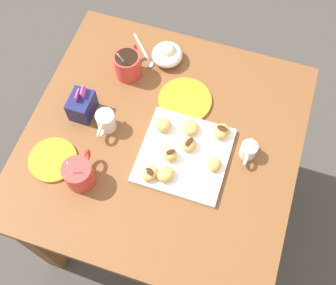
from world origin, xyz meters
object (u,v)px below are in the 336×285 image
saucer_orange_left (185,100)px  beignet_3 (190,127)px  sugar_caddy (82,105)px  beignet_7 (163,125)px  beignet_5 (189,144)px  chocolate_sauce_pitcher (248,150)px  beignet_2 (150,174)px  ice_cream_bowl (167,54)px  beignet_1 (221,131)px  coffee_mug_red_right (128,64)px  saucer_orange_right (53,160)px  coffee_mug_red_left (79,173)px  beignet_0 (214,164)px  pastry_plate_square (184,155)px  beignet_4 (170,155)px  beignet_6 (166,174)px  cream_pitcher_white (106,121)px  dining_table (162,157)px

saucer_orange_left → beignet_3: beignet_3 is taller
sugar_caddy → beignet_7: sugar_caddy is taller
sugar_caddy → beignet_5: size_ratio=2.09×
chocolate_sauce_pitcher → beignet_3: 0.19m
chocolate_sauce_pitcher → beignet_2: size_ratio=1.69×
ice_cream_bowl → saucer_orange_left: size_ratio=0.60×
chocolate_sauce_pitcher → beignet_1: 0.10m
coffee_mug_red_right → saucer_orange_right: 0.40m
beignet_1 → chocolate_sauce_pitcher: bearing=-110.3°
beignet_3 → saucer_orange_left: bearing=25.0°
coffee_mug_red_left → beignet_0: bearing=-66.9°
sugar_caddy → pastry_plate_square: bearing=-98.1°
saucer_orange_right → beignet_4: bearing=-71.4°
saucer_orange_right → beignet_1: (0.24, -0.48, 0.03)m
sugar_caddy → beignet_6: size_ratio=1.93×
cream_pitcher_white → beignet_4: bearing=-101.4°
pastry_plate_square → beignet_3: beignet_3 is taller
beignet_3 → coffee_mug_red_left: bearing=134.0°
cream_pitcher_white → beignet_2: bearing=-122.9°
chocolate_sauce_pitcher → pastry_plate_square: bearing=110.1°
saucer_orange_right → beignet_7: beignet_7 is taller
cream_pitcher_white → beignet_0: bearing=-95.4°
saucer_orange_right → beignet_3: bearing=-58.9°
dining_table → beignet_0: beignet_0 is taller
coffee_mug_red_right → beignet_6: coffee_mug_red_right is taller
dining_table → ice_cream_bowl: ice_cream_bowl is taller
beignet_3 → beignet_5: size_ratio=1.06×
cream_pitcher_white → beignet_7: size_ratio=2.04×
pastry_plate_square → coffee_mug_red_left: 0.33m
cream_pitcher_white → ice_cream_bowl: bearing=-17.9°
saucer_orange_right → beignet_6: beignet_6 is taller
sugar_caddy → beignet_1: sugar_caddy is taller
saucer_orange_right → beignet_5: size_ratio=3.01×
beignet_6 → beignet_4: bearing=5.0°
beignet_2 → beignet_7: beignet_7 is taller
pastry_plate_square → ice_cream_bowl: bearing=26.1°
beignet_4 → saucer_orange_right: bearing=108.6°
beignet_4 → beignet_6: bearing=-175.0°
cream_pitcher_white → saucer_orange_right: size_ratio=0.69×
coffee_mug_red_right → beignet_0: 0.45m
coffee_mug_red_right → beignet_5: size_ratio=2.80×
sugar_caddy → saucer_orange_left: sugar_caddy is taller
pastry_plate_square → beignet_6: bearing=160.2°
beignet_5 → beignet_7: beignet_7 is taller
beignet_2 → beignet_6: (0.01, -0.05, 0.00)m
beignet_6 → beignet_3: bearing=-8.0°
pastry_plate_square → beignet_0: size_ratio=5.65×
coffee_mug_red_left → beignet_2: size_ratio=2.46×
ice_cream_bowl → beignet_6: ice_cream_bowl is taller
pastry_plate_square → beignet_1: (0.10, -0.09, 0.03)m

